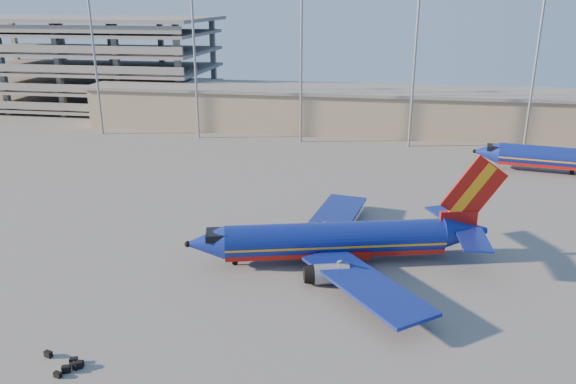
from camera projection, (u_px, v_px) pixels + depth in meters
name	position (u px, v px, depth m)	size (l,w,h in m)	color
ground	(285.00, 242.00, 62.24)	(220.00, 220.00, 0.00)	slate
terminal_building	(383.00, 110.00, 113.30)	(122.00, 16.00, 8.50)	tan
parking_garage	(87.00, 58.00, 137.16)	(62.00, 32.00, 21.40)	slate
light_mast_row	(358.00, 47.00, 98.57)	(101.60, 1.60, 28.65)	gray
aircraft_main	(342.00, 240.00, 57.16)	(31.91, 30.29, 11.02)	navy
luggage_pile	(69.00, 364.00, 41.12)	(3.65, 2.58, 0.54)	black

